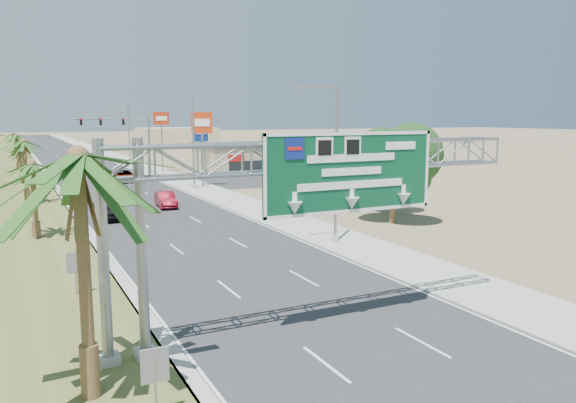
% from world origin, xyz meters
% --- Properties ---
extents(road, '(12.00, 300.00, 0.02)m').
position_xyz_m(road, '(0.00, 110.00, 0.01)').
color(road, '#28282B').
rests_on(road, ground).
extents(sidewalk_right, '(4.00, 300.00, 0.10)m').
position_xyz_m(sidewalk_right, '(8.50, 110.00, 0.05)').
color(sidewalk_right, '#9E9B93').
rests_on(sidewalk_right, ground).
extents(median_grass, '(7.00, 300.00, 0.12)m').
position_xyz_m(median_grass, '(-10.00, 110.00, 0.06)').
color(median_grass, '#495023').
rests_on(median_grass, ground).
extents(sign_gantry, '(16.75, 1.24, 7.50)m').
position_xyz_m(sign_gantry, '(-1.06, 9.93, 6.06)').
color(sign_gantry, gray).
rests_on(sign_gantry, ground).
extents(palm_near, '(5.70, 5.70, 8.35)m').
position_xyz_m(palm_near, '(-9.20, 8.00, 6.93)').
color(palm_near, brown).
rests_on(palm_near, ground).
extents(palm_row_b, '(3.99, 3.99, 5.95)m').
position_xyz_m(palm_row_b, '(-9.50, 32.00, 4.90)').
color(palm_row_b, brown).
rests_on(palm_row_b, ground).
extents(palm_row_c, '(3.99, 3.99, 6.75)m').
position_xyz_m(palm_row_c, '(-9.50, 48.00, 5.66)').
color(palm_row_c, brown).
rests_on(palm_row_c, ground).
extents(palm_row_d, '(3.99, 3.99, 5.45)m').
position_xyz_m(palm_row_d, '(-9.50, 66.00, 4.42)').
color(palm_row_d, brown).
rests_on(palm_row_d, ground).
extents(palm_row_e, '(3.99, 3.99, 6.15)m').
position_xyz_m(palm_row_e, '(-9.50, 85.00, 5.09)').
color(palm_row_e, brown).
rests_on(palm_row_e, ground).
extents(palm_row_f, '(3.99, 3.99, 5.75)m').
position_xyz_m(palm_row_f, '(-9.50, 110.00, 4.71)').
color(palm_row_f, brown).
rests_on(palm_row_f, ground).
extents(streetlight_near, '(3.27, 0.44, 10.00)m').
position_xyz_m(streetlight_near, '(7.30, 22.00, 4.69)').
color(streetlight_near, gray).
rests_on(streetlight_near, ground).
extents(streetlight_mid, '(3.27, 0.44, 10.00)m').
position_xyz_m(streetlight_mid, '(7.30, 52.00, 4.69)').
color(streetlight_mid, gray).
rests_on(streetlight_mid, ground).
extents(streetlight_far, '(3.27, 0.44, 10.00)m').
position_xyz_m(streetlight_far, '(7.30, 88.00, 4.69)').
color(streetlight_far, gray).
rests_on(streetlight_far, ground).
extents(signal_mast, '(10.28, 0.71, 8.00)m').
position_xyz_m(signal_mast, '(5.17, 71.97, 4.85)').
color(signal_mast, gray).
rests_on(signal_mast, ground).
extents(store_building, '(18.00, 10.00, 4.00)m').
position_xyz_m(store_building, '(22.00, 66.00, 2.00)').
color(store_building, tan).
rests_on(store_building, ground).
extents(oak_near, '(4.50, 4.50, 6.80)m').
position_xyz_m(oak_near, '(15.00, 26.00, 4.53)').
color(oak_near, brown).
rests_on(oak_near, ground).
extents(oak_far, '(3.50, 3.50, 5.60)m').
position_xyz_m(oak_far, '(18.00, 30.00, 3.82)').
color(oak_far, brown).
rests_on(oak_far, ground).
extents(median_signback_a, '(0.75, 0.08, 2.08)m').
position_xyz_m(median_signback_a, '(-7.80, 6.00, 1.45)').
color(median_signback_a, gray).
rests_on(median_signback_a, ground).
extents(median_signback_b, '(0.75, 0.08, 2.08)m').
position_xyz_m(median_signback_b, '(-8.50, 18.00, 1.45)').
color(median_signback_b, gray).
rests_on(median_signback_b, ground).
extents(building_distant_right, '(20.00, 12.00, 5.00)m').
position_xyz_m(building_distant_right, '(30.00, 140.00, 2.50)').
color(building_distant_right, tan).
rests_on(building_distant_right, ground).
extents(car_left_lane, '(2.27, 4.76, 1.57)m').
position_xyz_m(car_left_lane, '(-4.08, 37.25, 0.79)').
color(car_left_lane, black).
rests_on(car_left_lane, ground).
extents(car_mid_lane, '(1.77, 4.29, 1.38)m').
position_xyz_m(car_mid_lane, '(1.48, 41.10, 0.69)').
color(car_mid_lane, maroon).
rests_on(car_mid_lane, ground).
extents(car_right_lane, '(2.53, 5.16, 1.41)m').
position_xyz_m(car_right_lane, '(2.00, 62.67, 0.70)').
color(car_right_lane, gray).
rests_on(car_right_lane, ground).
extents(car_far, '(2.65, 5.76, 1.63)m').
position_xyz_m(car_far, '(-3.62, 77.03, 0.82)').
color(car_far, black).
rests_on(car_far, ground).
extents(pole_sign_red_near, '(2.38, 0.98, 8.74)m').
position_xyz_m(pole_sign_red_near, '(9.00, 53.49, 6.85)').
color(pole_sign_red_near, gray).
rests_on(pole_sign_red_near, ground).
extents(pole_sign_blue, '(2.00, 0.88, 8.00)m').
position_xyz_m(pole_sign_blue, '(11.77, 62.43, 5.96)').
color(pole_sign_blue, gray).
rests_on(pole_sign_blue, ground).
extents(pole_sign_red_far, '(2.21, 0.84, 8.85)m').
position_xyz_m(pole_sign_red_far, '(9.11, 72.42, 7.01)').
color(pole_sign_red_far, gray).
rests_on(pole_sign_red_far, ground).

